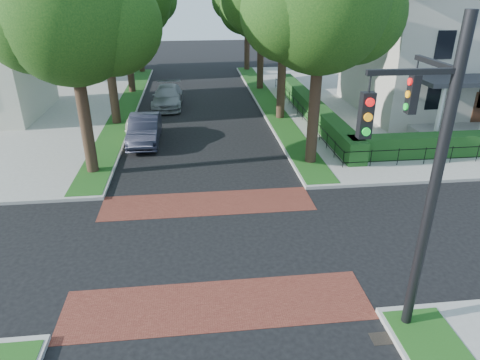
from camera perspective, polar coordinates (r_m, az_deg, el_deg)
name	(u,v)px	position (r m, az deg, el deg)	size (l,w,h in m)	color
ground	(212,245)	(15.66, -3.77, -8.60)	(120.00, 120.00, 0.00)	black
sidewalk_ne	(440,99)	(38.72, 25.16, 9.81)	(30.00, 30.00, 0.15)	gray
crosswalk_far	(208,203)	(18.42, -4.30, -3.11)	(9.00, 2.20, 0.01)	maroon
crosswalk_near	(218,305)	(13.11, -3.00, -16.28)	(9.00, 2.20, 0.01)	maroon
storm_drain	(383,338)	(12.73, 18.54, -19.38)	(0.65, 0.45, 0.01)	black
grass_strip_ne	(268,102)	(33.77, 3.80, 10.31)	(1.60, 29.80, 0.02)	#1A4814
grass_strip_nw	(126,106)	(33.63, -14.91, 9.48)	(1.60, 29.80, 0.02)	#1A4814
tree_right_near	(322,6)	(21.21, 10.94, 21.77)	(7.75, 6.67, 10.66)	black
tree_right_far	(262,5)	(37.81, 2.98, 22.25)	(7.25, 6.23, 9.74)	black
tree_left_near	(73,17)	(20.93, -21.40, 19.59)	(7.50, 6.45, 10.20)	black
tree_left_far	(125,3)	(37.64, -15.12, 21.82)	(7.00, 6.02, 9.86)	black
hedge_main_road	(312,108)	(30.27, 9.54, 9.46)	(1.00, 18.00, 1.20)	#1C4518
fence_main_road	(300,110)	(30.10, 8.03, 9.18)	(0.06, 18.00, 0.90)	black
house_victorian	(454,24)	(34.20, 26.66, 18.07)	(13.00, 13.05, 12.48)	#B6B1A3
house_left_far	(30,24)	(47.64, -26.24, 18.20)	(10.00, 9.00, 10.14)	#B6B1A3
traffic_signal	(425,167)	(10.90, 23.45, 1.65)	(2.17, 2.00, 8.00)	black
parked_car_front	(140,131)	(25.86, -13.21, 6.42)	(1.70, 4.22, 1.44)	silver
parked_car_middle	(145,129)	(25.78, -12.61, 6.60)	(1.69, 4.84, 1.60)	#1F202E
parked_car_rear	(168,97)	(33.33, -9.62, 10.90)	(2.15, 5.29, 1.54)	gray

